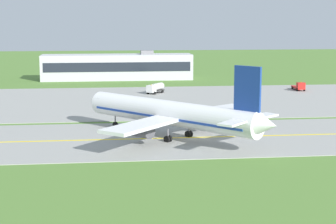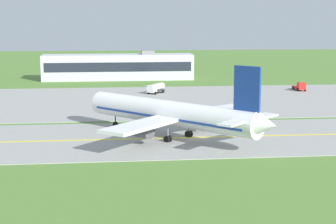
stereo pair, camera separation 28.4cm
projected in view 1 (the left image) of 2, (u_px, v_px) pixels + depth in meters
ground_plane at (192, 138)px, 90.66m from camera, size 500.00×500.00×0.00m
taxiway_strip at (192, 138)px, 90.65m from camera, size 240.00×28.00×0.10m
apron_pad at (206, 100)px, 132.90m from camera, size 140.00×52.00×0.10m
taxiway_centreline at (192, 137)px, 90.64m from camera, size 220.00×0.60×0.01m
airplane_lead at (172, 114)px, 89.67m from camera, size 30.04×32.32×12.70m
service_truck_baggage at (299, 87)px, 149.21m from camera, size 2.55×6.48×2.59m
service_truck_fuel at (155, 88)px, 143.62m from camera, size 5.23×6.04×2.65m
terminal_building at (117, 67)px, 176.38m from camera, size 47.62×9.73×9.22m
traffic_cone_near_edge at (199, 121)px, 103.89m from camera, size 0.44×0.44×0.60m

